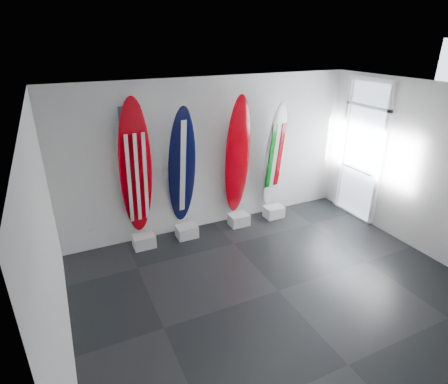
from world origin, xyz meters
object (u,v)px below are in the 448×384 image
surfboard_swiss (238,157)px  surfboard_navy (182,168)px  surfboard_italy (274,156)px  surfboard_usa (136,169)px

surfboard_swiss → surfboard_navy: bearing=175.7°
surfboard_swiss → surfboard_italy: (0.86, 0.00, -0.10)m
surfboard_italy → surfboard_navy: bearing=169.2°
surfboard_navy → surfboard_swiss: surfboard_swiss is taller
surfboard_navy → surfboard_italy: surfboard_navy is taller
surfboard_usa → surfboard_italy: 2.88m
surfboard_usa → surfboard_italy: bearing=-3.6°
surfboard_usa → surfboard_navy: 0.86m
surfboard_navy → surfboard_italy: bearing=-2.0°
surfboard_usa → surfboard_italy: (2.87, 0.00, -0.15)m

